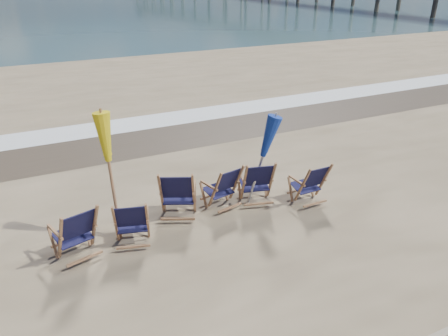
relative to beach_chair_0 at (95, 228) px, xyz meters
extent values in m
cube|color=silver|center=(2.67, 6.60, -0.53)|extent=(200.00, 1.40, 0.01)
cube|color=#42362A|center=(2.67, 5.10, -0.53)|extent=(200.00, 2.60, 0.00)
cylinder|color=#996944|center=(0.44, 0.38, 0.65)|extent=(0.06, 0.06, 2.35)
cone|color=yellow|center=(0.44, 0.38, 1.35)|extent=(0.30, 0.30, 0.85)
cylinder|color=#A5A5AD|center=(3.38, 0.31, 0.45)|extent=(0.06, 0.06, 1.96)
cone|color=navy|center=(3.38, 0.31, 0.96)|extent=(0.30, 0.30, 0.85)
camera|label=1|loc=(-0.78, -6.61, 3.98)|focal=35.00mm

